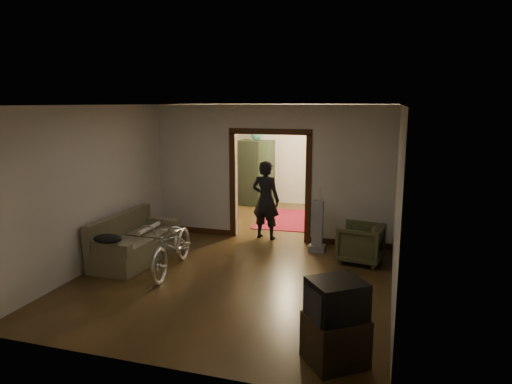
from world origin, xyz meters
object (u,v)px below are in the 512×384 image
at_px(locker, 256,173).
at_px(desk, 339,196).
at_px(armchair, 360,243).
at_px(person, 266,200).
at_px(sofa, 136,238).
at_px(bicycle, 173,245).

xyz_separation_m(locker, desk, (2.30, 0.01, -0.53)).
relative_size(armchair, desk, 0.74).
xyz_separation_m(person, desk, (1.19, 3.04, -0.45)).
height_order(sofa, locker, locker).
bearing_deg(desk, locker, -179.83).
height_order(person, desk, person).
bearing_deg(bicycle, desk, 60.33).
bearing_deg(desk, person, -111.51).
distance_m(armchair, desk, 4.04).
distance_m(sofa, desk, 5.91).
distance_m(armchair, locker, 5.06).
bearing_deg(desk, sofa, -121.49).
height_order(locker, desk, locker).
distance_m(armchair, person, 2.27).
xyz_separation_m(sofa, desk, (3.08, 5.04, -0.04)).
xyz_separation_m(sofa, bicycle, (0.88, -0.29, 0.04)).
relative_size(bicycle, person, 1.06).
height_order(bicycle, armchair, bicycle).
height_order(sofa, person, person).
distance_m(locker, desk, 2.36).
bearing_deg(bicycle, armchair, 17.27).
distance_m(person, locker, 3.22).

